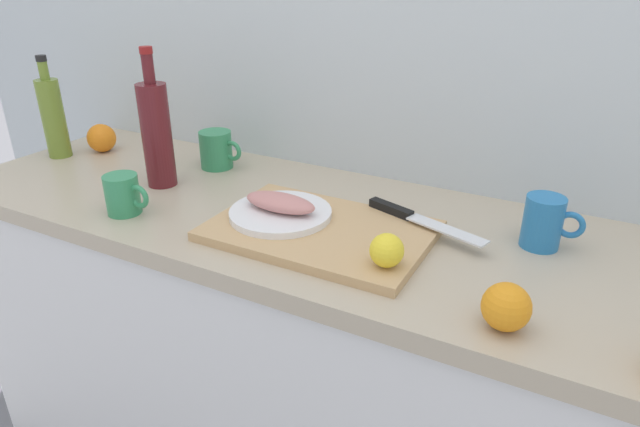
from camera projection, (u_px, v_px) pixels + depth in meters
name	position (u px, v px, depth m)	size (l,w,h in m)	color
back_wall	(394.00, 40.00, 1.34)	(3.20, 0.05, 2.50)	silver
kitchen_counter	(330.00, 378.00, 1.42)	(2.00, 0.60, 0.90)	white
cutting_board	(320.00, 231.00, 1.16)	(0.45, 0.31, 0.02)	tan
white_plate	(281.00, 213.00, 1.20)	(0.22, 0.22, 0.01)	white
fish_fillet	(280.00, 202.00, 1.19)	(0.17, 0.07, 0.04)	tan
chef_knife	(410.00, 216.00, 1.18)	(0.28, 0.12, 0.02)	silver
lemon_0	(387.00, 250.00, 0.99)	(0.06, 0.06, 0.06)	yellow
olive_oil_bottle	(53.00, 116.00, 1.58)	(0.06, 0.06, 0.29)	olive
wine_bottle	(156.00, 133.00, 1.37)	(0.07, 0.07, 0.34)	#59191E
coffee_mug_0	(544.00, 222.00, 1.10)	(0.12, 0.08, 0.11)	#2672B2
coffee_mug_1	(123.00, 195.00, 1.24)	(0.12, 0.08, 0.09)	#338C59
coffee_mug_2	(217.00, 150.00, 1.52)	(0.13, 0.09, 0.10)	#338C59
orange_1	(506.00, 307.00, 0.86)	(0.08, 0.08, 0.08)	orange
orange_2	(102.00, 138.00, 1.65)	(0.08, 0.08, 0.08)	orange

